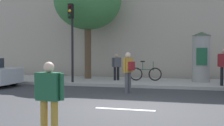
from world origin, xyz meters
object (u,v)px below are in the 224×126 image
object	(u,v)px
poster_column	(201,57)
pedestrian_with_backpack	(50,93)
pedestrian_near_pole	(117,65)
bicycle_leaning	(145,74)
pedestrian_tallest	(224,64)
street_tree	(88,1)
traffic_light	(71,30)
pedestrian_in_light_jacket	(128,69)

from	to	relation	value
poster_column	pedestrian_with_backpack	distance (m)	10.94
pedestrian_near_pole	bicycle_leaning	size ratio (longest dim) A/B	0.84
pedestrian_with_backpack	pedestrian_near_pole	world-z (taller)	pedestrian_near_pole
pedestrian_tallest	pedestrian_near_pole	world-z (taller)	pedestrian_tallest
street_tree	pedestrian_near_pole	distance (m)	4.29
pedestrian_tallest	poster_column	bearing A→B (deg)	119.02
traffic_light	poster_column	bearing A→B (deg)	17.76
poster_column	traffic_light	bearing A→B (deg)	-162.24
traffic_light	street_tree	world-z (taller)	street_tree
bicycle_leaning	pedestrian_in_light_jacket	bearing A→B (deg)	-92.82
pedestrian_with_backpack	pedestrian_in_light_jacket	world-z (taller)	pedestrian_in_light_jacket
poster_column	bicycle_leaning	xyz separation A→B (m)	(-2.94, -0.17, -0.95)
pedestrian_in_light_jacket	bicycle_leaning	distance (m)	3.90
street_tree	pedestrian_near_pole	size ratio (longest dim) A/B	4.30
traffic_light	pedestrian_near_pole	xyz separation A→B (m)	(1.98, 1.69, -1.88)
pedestrian_near_pole	bicycle_leaning	distance (m)	1.68
pedestrian_in_light_jacket	bicycle_leaning	xyz separation A→B (m)	(0.19, 3.87, -0.47)
street_tree	pedestrian_with_backpack	xyz separation A→B (m)	(3.08, -10.66, -3.89)
pedestrian_with_backpack	pedestrian_near_pole	size ratio (longest dim) A/B	1.01
poster_column	pedestrian_in_light_jacket	bearing A→B (deg)	-127.75
street_tree	pedestrian_in_light_jacket	distance (m)	6.64
pedestrian_with_backpack	poster_column	bearing A→B (deg)	71.86
traffic_light	street_tree	bearing A→B (deg)	89.15
bicycle_leaning	traffic_light	bearing A→B (deg)	-151.81
street_tree	pedestrian_near_pole	xyz separation A→B (m)	(1.95, -0.68, -3.76)
pedestrian_in_light_jacket	bicycle_leaning	size ratio (longest dim) A/B	0.96
poster_column	bicycle_leaning	bearing A→B (deg)	-176.71
pedestrian_in_light_jacket	pedestrian_tallest	size ratio (longest dim) A/B	0.98
pedestrian_in_light_jacket	pedestrian_tallest	bearing A→B (deg)	30.33
pedestrian_with_backpack	pedestrian_tallest	bearing A→B (deg)	63.60
pedestrian_with_backpack	pedestrian_tallest	size ratio (longest dim) A/B	0.86
pedestrian_with_backpack	pedestrian_in_light_jacket	size ratio (longest dim) A/B	0.87
poster_column	street_tree	distance (m)	7.27
street_tree	bicycle_leaning	world-z (taller)	street_tree
street_tree	pedestrian_with_backpack	world-z (taller)	street_tree
pedestrian_with_backpack	pedestrian_in_light_jacket	bearing A→B (deg)	87.53
traffic_light	pedestrian_tallest	world-z (taller)	traffic_light
pedestrian_with_backpack	bicycle_leaning	size ratio (longest dim) A/B	0.84
poster_column	pedestrian_near_pole	size ratio (longest dim) A/B	1.79
poster_column	pedestrian_near_pole	bearing A→B (deg)	-174.96
pedestrian_with_backpack	pedestrian_tallest	distance (m)	9.73
poster_column	street_tree	world-z (taller)	street_tree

